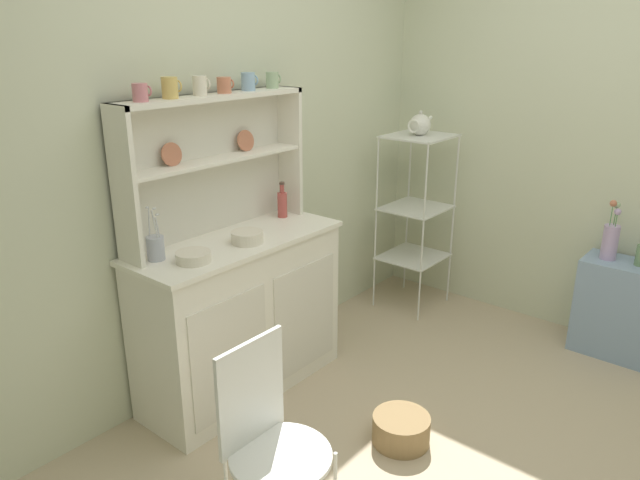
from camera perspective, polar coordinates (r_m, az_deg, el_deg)
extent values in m
plane|color=tan|center=(2.93, 16.72, -20.61)|extent=(3.84, 3.84, 0.00)
cube|color=beige|center=(3.26, -8.26, 8.71)|extent=(3.84, 0.05, 2.50)
cube|color=white|center=(3.19, -7.55, -7.17)|extent=(1.12, 0.42, 0.85)
cube|color=silver|center=(2.91, -8.50, -10.93)|extent=(0.47, 0.01, 0.60)
cube|color=silver|center=(3.24, -1.42, -7.35)|extent=(0.47, 0.01, 0.60)
cube|color=white|center=(3.03, -7.89, -0.14)|extent=(1.15, 0.45, 0.02)
cube|color=silver|center=(3.08, -10.76, 7.03)|extent=(1.07, 0.02, 0.70)
cube|color=white|center=(2.71, -18.16, 4.76)|extent=(0.02, 0.18, 0.70)
cube|color=white|center=(3.37, -2.98, 8.41)|extent=(0.02, 0.18, 0.70)
cube|color=white|center=(3.01, -9.81, 7.49)|extent=(1.03, 0.16, 0.02)
cube|color=white|center=(2.96, -10.15, 13.24)|extent=(1.07, 0.18, 0.02)
cylinder|color=#C67556|center=(2.88, -13.92, 7.91)|extent=(0.11, 0.03, 0.11)
cylinder|color=#C67556|center=(3.18, -7.06, 9.36)|extent=(0.11, 0.03, 0.11)
cylinder|color=silver|center=(3.88, 9.74, 0.38)|extent=(0.01, 0.01, 1.19)
cylinder|color=silver|center=(4.22, 12.51, 1.75)|extent=(0.01, 0.01, 1.19)
cylinder|color=silver|center=(4.06, 5.33, 1.45)|extent=(0.01, 0.01, 1.19)
cylinder|color=silver|center=(4.38, 8.32, 2.69)|extent=(0.01, 0.01, 1.19)
cube|color=silver|center=(3.99, 9.44, 9.71)|extent=(0.42, 0.38, 0.01)
cube|color=silver|center=(4.10, 9.07, 3.04)|extent=(0.42, 0.38, 0.01)
cube|color=silver|center=(4.21, 8.82, -1.54)|extent=(0.42, 0.38, 0.01)
cube|color=#849EBC|center=(3.96, 26.69, -5.89)|extent=(0.28, 0.48, 0.58)
cylinder|color=white|center=(2.49, -3.79, -21.08)|extent=(0.01, 0.01, 0.45)
cylinder|color=white|center=(2.20, -3.76, -19.84)|extent=(0.36, 0.36, 0.02)
cube|color=white|center=(2.16, -6.57, -14.20)|extent=(0.31, 0.02, 0.40)
cylinder|color=#93754C|center=(2.98, 7.72, -17.39)|extent=(0.27, 0.27, 0.14)
cylinder|color=#D17A84|center=(2.72, -16.73, 13.28)|extent=(0.07, 0.07, 0.08)
torus|color=#D17A84|center=(2.74, -15.98, 13.47)|extent=(0.01, 0.04, 0.04)
cylinder|color=#DBB760|center=(2.81, -14.09, 13.85)|extent=(0.07, 0.07, 0.09)
torus|color=#DBB760|center=(2.83, -13.34, 14.05)|extent=(0.01, 0.05, 0.05)
cylinder|color=silver|center=(2.91, -11.36, 14.18)|extent=(0.07, 0.07, 0.09)
torus|color=silver|center=(2.94, -10.70, 14.36)|extent=(0.01, 0.05, 0.05)
cylinder|color=#C67556|center=(3.01, -9.11, 14.33)|extent=(0.07, 0.07, 0.08)
torus|color=#C67556|center=(3.04, -8.46, 14.48)|extent=(0.01, 0.04, 0.04)
cylinder|color=#8EB2D1|center=(3.11, -6.84, 14.72)|extent=(0.07, 0.07, 0.09)
torus|color=#8EB2D1|center=(3.14, -6.23, 14.87)|extent=(0.01, 0.05, 0.05)
cylinder|color=#9EB78E|center=(3.24, -4.56, 14.90)|extent=(0.06, 0.06, 0.08)
torus|color=#9EB78E|center=(3.27, -4.03, 15.03)|extent=(0.01, 0.05, 0.05)
cylinder|color=silver|center=(2.76, -11.96, -1.58)|extent=(0.16, 0.16, 0.05)
cylinder|color=silver|center=(2.96, -6.94, 0.29)|extent=(0.16, 0.16, 0.06)
cylinder|color=#B74C47|center=(3.34, -3.60, 3.35)|extent=(0.05, 0.05, 0.14)
cylinder|color=#B74C47|center=(3.32, -3.63, 4.89)|extent=(0.02, 0.02, 0.05)
cylinder|color=#4C382D|center=(3.31, -3.64, 5.40)|extent=(0.03, 0.03, 0.01)
cylinder|color=#B2B7C6|center=(2.81, -15.35, -0.75)|extent=(0.08, 0.08, 0.11)
cylinder|color=silver|center=(2.77, -15.30, 0.82)|extent=(0.03, 0.01, 0.20)
ellipsoid|color=silver|center=(2.74, -15.49, 2.89)|extent=(0.02, 0.01, 0.01)
cylinder|color=silver|center=(2.80, -15.91, 0.96)|extent=(0.02, 0.01, 0.19)
ellipsoid|color=silver|center=(2.77, -16.10, 2.98)|extent=(0.02, 0.01, 0.01)
cylinder|color=silver|center=(2.78, -15.06, 0.59)|extent=(0.04, 0.02, 0.16)
ellipsoid|color=silver|center=(2.75, -15.22, 2.34)|extent=(0.02, 0.01, 0.01)
sphere|color=white|center=(3.98, 9.50, 10.77)|extent=(0.14, 0.14, 0.14)
sphere|color=silver|center=(3.97, 9.56, 11.88)|extent=(0.02, 0.02, 0.02)
cylinder|color=white|center=(4.06, 10.22, 11.04)|extent=(0.09, 0.02, 0.07)
torus|color=white|center=(3.91, 8.89, 10.65)|extent=(0.01, 0.09, 0.09)
cylinder|color=#B79ECC|center=(3.85, 25.85, -0.19)|extent=(0.09, 0.09, 0.20)
cylinder|color=#4C844C|center=(3.80, 25.94, 2.05)|extent=(0.00, 0.01, 0.15)
sphere|color=#C67556|center=(3.78, 26.11, 3.15)|extent=(0.04, 0.04, 0.04)
cylinder|color=#4C844C|center=(3.80, 26.32, 1.65)|extent=(0.00, 0.00, 0.11)
sphere|color=#B79ECC|center=(3.79, 26.44, 2.42)|extent=(0.04, 0.04, 0.04)
cylinder|color=#4C844C|center=(3.82, 26.23, 2.01)|extent=(0.00, 0.01, 0.14)
sphere|color=#9EB78E|center=(3.81, 26.39, 3.01)|extent=(0.04, 0.04, 0.04)
cylinder|color=#6B8C60|center=(3.83, 28.16, -1.29)|extent=(0.05, 0.05, 0.12)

